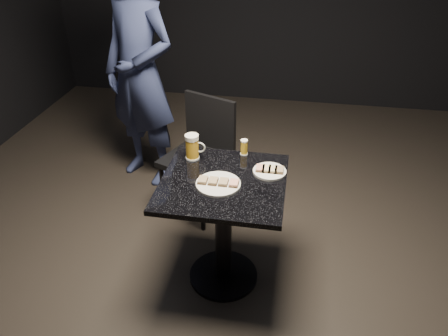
{
  "coord_description": "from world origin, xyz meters",
  "views": [
    {
      "loc": [
        0.36,
        -2.02,
        2.1
      ],
      "look_at": [
        0.0,
        0.02,
        0.82
      ],
      "focal_mm": 35.0,
      "sensor_mm": 36.0,
      "label": 1
    }
  ],
  "objects_px": {
    "chair": "(201,150)",
    "beer_tumbler": "(244,147)",
    "plate_small": "(270,171)",
    "plate_large": "(218,184)",
    "table": "(223,215)",
    "patron": "(140,74)",
    "beer_mug": "(193,147)"
  },
  "relations": [
    {
      "from": "table",
      "to": "beer_tumbler",
      "type": "distance_m",
      "value": 0.44
    },
    {
      "from": "patron",
      "to": "beer_mug",
      "type": "distance_m",
      "value": 1.11
    },
    {
      "from": "plate_small",
      "to": "patron",
      "type": "bearing_deg",
      "value": 138.39
    },
    {
      "from": "patron",
      "to": "beer_tumbler",
      "type": "distance_m",
      "value": 1.24
    },
    {
      "from": "beer_tumbler",
      "to": "chair",
      "type": "height_order",
      "value": "chair"
    },
    {
      "from": "plate_large",
      "to": "chair",
      "type": "relative_size",
      "value": 0.28
    },
    {
      "from": "plate_large",
      "to": "patron",
      "type": "distance_m",
      "value": 1.45
    },
    {
      "from": "chair",
      "to": "plate_small",
      "type": "bearing_deg",
      "value": -48.59
    },
    {
      "from": "patron",
      "to": "beer_tumbler",
      "type": "relative_size",
      "value": 18.93
    },
    {
      "from": "patron",
      "to": "plate_large",
      "type": "bearing_deg",
      "value": -30.21
    },
    {
      "from": "chair",
      "to": "table",
      "type": "bearing_deg",
      "value": -68.16
    },
    {
      "from": "plate_small",
      "to": "chair",
      "type": "xyz_separation_m",
      "value": [
        -0.55,
        0.62,
        -0.25
      ]
    },
    {
      "from": "chair",
      "to": "beer_tumbler",
      "type": "bearing_deg",
      "value": -49.36
    },
    {
      "from": "patron",
      "to": "chair",
      "type": "relative_size",
      "value": 2.09
    },
    {
      "from": "plate_large",
      "to": "table",
      "type": "distance_m",
      "value": 0.26
    },
    {
      "from": "plate_small",
      "to": "beer_mug",
      "type": "height_order",
      "value": "beer_mug"
    },
    {
      "from": "patron",
      "to": "table",
      "type": "xyz_separation_m",
      "value": [
        0.86,
        -1.12,
        -0.42
      ]
    },
    {
      "from": "plate_small",
      "to": "chair",
      "type": "distance_m",
      "value": 0.87
    },
    {
      "from": "patron",
      "to": "table",
      "type": "bearing_deg",
      "value": -28.36
    },
    {
      "from": "beer_mug",
      "to": "chair",
      "type": "distance_m",
      "value": 0.64
    },
    {
      "from": "chair",
      "to": "plate_large",
      "type": "bearing_deg",
      "value": -70.66
    },
    {
      "from": "table",
      "to": "beer_tumbler",
      "type": "xyz_separation_m",
      "value": [
        0.07,
        0.32,
        0.29
      ]
    },
    {
      "from": "patron",
      "to": "beer_mug",
      "type": "bearing_deg",
      "value": -30.92
    },
    {
      "from": "beer_mug",
      "to": "chair",
      "type": "relative_size",
      "value": 0.18
    },
    {
      "from": "plate_small",
      "to": "table",
      "type": "xyz_separation_m",
      "value": [
        -0.25,
        -0.13,
        -0.25
      ]
    },
    {
      "from": "beer_tumbler",
      "to": "chair",
      "type": "bearing_deg",
      "value": 130.64
    },
    {
      "from": "table",
      "to": "beer_tumbler",
      "type": "bearing_deg",
      "value": 76.86
    },
    {
      "from": "table",
      "to": "plate_large",
      "type": "bearing_deg",
      "value": -110.95
    },
    {
      "from": "plate_large",
      "to": "chair",
      "type": "bearing_deg",
      "value": 109.34
    },
    {
      "from": "plate_large",
      "to": "beer_tumbler",
      "type": "height_order",
      "value": "beer_tumbler"
    },
    {
      "from": "plate_small",
      "to": "beer_tumbler",
      "type": "distance_m",
      "value": 0.26
    },
    {
      "from": "plate_large",
      "to": "beer_tumbler",
      "type": "relative_size",
      "value": 2.54
    }
  ]
}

